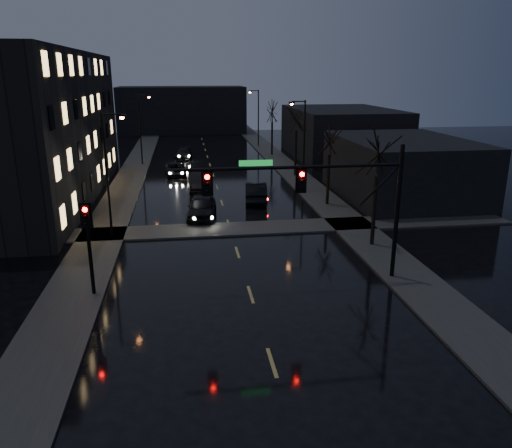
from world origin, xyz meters
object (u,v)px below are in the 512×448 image
object	(u,v)px
oncoming_car_d	(184,153)
lead_car	(256,192)
oncoming_car_b	(198,180)
oncoming_car_c	(176,169)
oncoming_car_a	(202,207)

from	to	relation	value
oncoming_car_d	lead_car	xyz separation A→B (m)	(5.83, -22.83, 0.16)
oncoming_car_b	lead_car	bearing A→B (deg)	-51.83
lead_car	oncoming_car_c	bearing A→B (deg)	-54.51
oncoming_car_d	lead_car	bearing A→B (deg)	-70.32
oncoming_car_a	oncoming_car_b	bearing A→B (deg)	96.55
oncoming_car_c	oncoming_car_d	distance (m)	10.72
oncoming_car_c	lead_car	xyz separation A→B (m)	(6.68, -12.13, 0.17)
oncoming_car_d	lead_car	world-z (taller)	lead_car
oncoming_car_a	oncoming_car_b	xyz separation A→B (m)	(0.00, 9.88, 0.00)
oncoming_car_b	oncoming_car_d	xyz separation A→B (m)	(-1.17, 17.41, -0.19)
oncoming_car_b	lead_car	xyz separation A→B (m)	(4.66, -5.42, -0.03)
oncoming_car_b	oncoming_car_a	bearing A→B (deg)	-92.53
oncoming_car_c	lead_car	bearing A→B (deg)	-66.63
oncoming_car_b	oncoming_car_d	world-z (taller)	oncoming_car_b
oncoming_car_c	oncoming_car_d	bearing A→B (deg)	80.00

